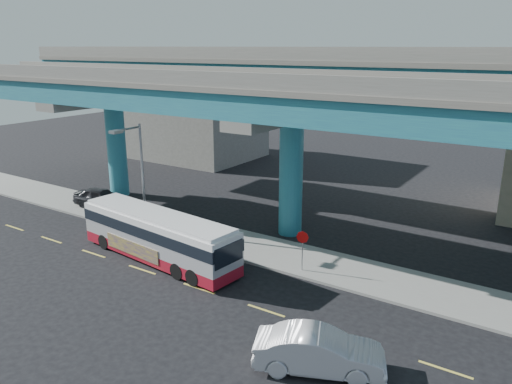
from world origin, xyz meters
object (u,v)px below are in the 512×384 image
Objects in this scene: parked_car at (101,197)px; stop_sign at (302,243)px; transit_bus at (158,234)px; sedan at (319,351)px; street_lamp at (136,163)px.

parked_car is 17.92m from stop_sign.
transit_bus is 2.47× the size of parked_car.
sedan is 8.48m from stop_sign.
stop_sign is at bearing 9.36° from sedan.
stop_sign is (7.64, 2.94, 0.20)m from transit_bus.
parked_car is at bearing 45.73° from sedan.
street_lamp is 3.14× the size of stop_sign.
parked_car is (-22.36, 8.63, 0.06)m from sedan.
stop_sign is (11.45, 0.72, -3.01)m from street_lamp.
sedan is 0.74× the size of street_lamp.
street_lamp is (-15.98, 6.39, 3.94)m from sedan.
transit_bus is 12.88m from sedan.
transit_bus is 11.15m from parked_car.
transit_bus is at bearing -150.26° from stop_sign.
sedan is 23.97m from parked_car.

